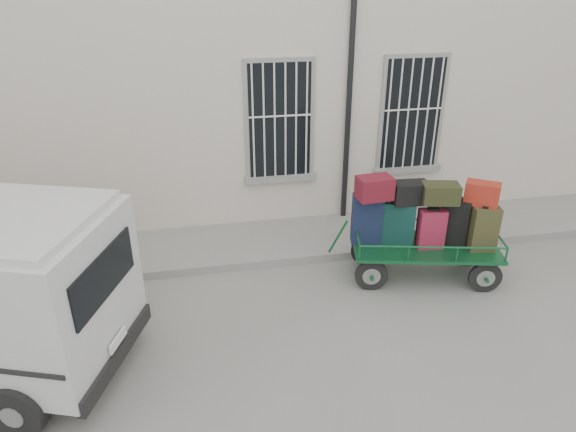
# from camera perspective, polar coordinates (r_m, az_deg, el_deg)

# --- Properties ---
(ground) EXTENTS (80.00, 80.00, 0.00)m
(ground) POSITION_cam_1_polar(r_m,az_deg,el_deg) (8.42, 5.53, -9.85)
(ground) COLOR slate
(ground) RESTS_ON ground
(building) EXTENTS (24.00, 5.15, 6.00)m
(building) POSITION_cam_1_polar(r_m,az_deg,el_deg) (12.35, -1.19, 16.98)
(building) COLOR beige
(building) RESTS_ON ground
(sidewalk) EXTENTS (24.00, 1.70, 0.15)m
(sidewalk) POSITION_cam_1_polar(r_m,az_deg,el_deg) (10.18, 2.15, -2.44)
(sidewalk) COLOR gray
(sidewalk) RESTS_ON ground
(luggage_cart) EXTENTS (2.93, 1.62, 1.88)m
(luggage_cart) POSITION_cam_1_polar(r_m,az_deg,el_deg) (8.89, 14.88, -0.90)
(luggage_cart) COLOR black
(luggage_cart) RESTS_ON ground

